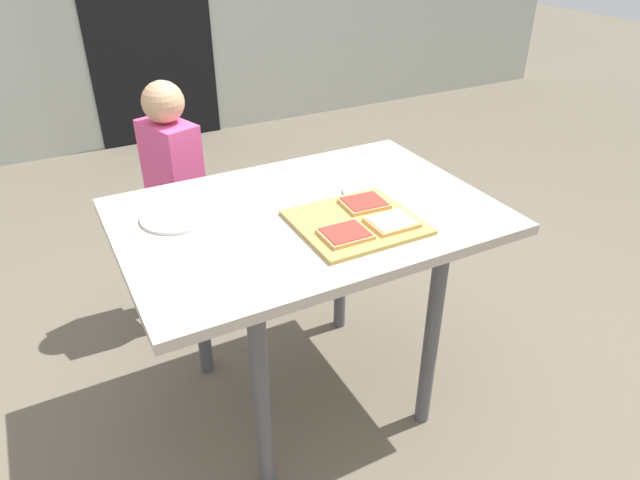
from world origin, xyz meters
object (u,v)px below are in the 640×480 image
Objects in this scene: cutting_board at (356,222)px; plate_white_right at (376,191)px; pizza_slice_far_right at (364,203)px; child_left at (176,191)px; pizza_slice_near_right at (392,222)px; plate_white_left at (177,216)px; dining_table at (307,238)px; pizza_slice_near_left at (345,234)px.

plate_white_right is (0.17, 0.15, -0.00)m from cutting_board.
cutting_board is at bearing -135.47° from pizza_slice_far_right.
cutting_board is 0.34× the size of child_left.
pizza_slice_far_right is (0.07, 0.07, 0.01)m from cutting_board.
child_left is at bearing 113.65° from pizza_slice_near_right.
pizza_slice_near_right is at bearing -33.69° from plate_white_left.
cutting_board is 1.59× the size of plate_white_right.
dining_table is 8.52× the size of pizza_slice_near_left.
pizza_slice_near_left is at bearing -138.35° from plate_white_right.
pizza_slice_near_right is 0.13× the size of child_left.
dining_table is at bearing 123.16° from cutting_board.
pizza_slice_near_right is 1.03m from child_left.
child_left is at bearing 108.17° from dining_table.
pizza_slice_near_right reaches higher than cutting_board.
plate_white_right is (0.09, 0.22, -0.02)m from pizza_slice_near_right.
pizza_slice_near_right is (0.17, -0.21, 0.11)m from dining_table.
cutting_board is 0.54m from plate_white_left.
pizza_slice_near_right reaches higher than plate_white_left.
plate_white_left is at bearing 158.06° from dining_table.
dining_table is 0.24m from pizza_slice_near_left.
pizza_slice_far_right reaches higher than plate_white_right.
pizza_slice_far_right is at bearing -22.13° from plate_white_left.
pizza_slice_far_right is 0.63× the size of plate_white_left.
cutting_board is 2.61× the size of pizza_slice_near_left.
pizza_slice_far_right reaches higher than dining_table.
plate_white_left is at bearing 167.70° from plate_white_right.
plate_white_left reaches higher than dining_table.
dining_table is 0.40m from plate_white_left.
pizza_slice_near_left is at bearing -136.94° from pizza_slice_far_right.
pizza_slice_near_right is 0.96× the size of pizza_slice_far_right.
pizza_slice_near_right is 0.15m from pizza_slice_near_left.
dining_table is 5.19× the size of plate_white_left.
pizza_slice_far_right is at bearing -140.64° from plate_white_right.
plate_white_right is at bearing 67.83° from pizza_slice_near_right.
pizza_slice_near_right is at bearing -50.90° from dining_table.
plate_white_left is 0.21× the size of child_left.
child_left reaches higher than pizza_slice_far_right.
dining_table is 8.19× the size of pizza_slice_far_right.
pizza_slice_near_right reaches higher than dining_table.
cutting_board reaches higher than plate_white_right.
plate_white_left is 0.64m from plate_white_right.
pizza_slice_far_right is 0.57m from plate_white_left.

